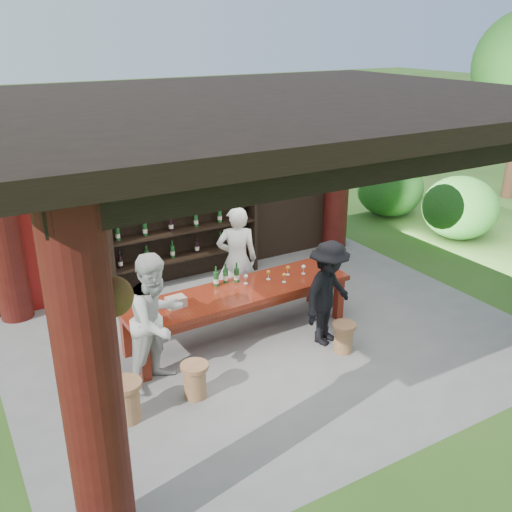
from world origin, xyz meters
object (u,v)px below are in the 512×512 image
tasting_table (239,297)px  napkin_basket (176,302)px  stool_far_left (126,400)px  host (237,260)px  guest_man (328,293)px  stool_near_right (344,337)px  guest_woman (157,321)px  stool_near_left (195,380)px  wine_shelf (183,217)px

tasting_table → napkin_basket: 1.00m
stool_far_left → napkin_basket: 1.60m
tasting_table → host: size_ratio=1.99×
host → guest_man: (0.64, -1.55, -0.10)m
stool_near_right → guest_man: 0.65m
stool_near_right → guest_woman: size_ratio=0.25×
napkin_basket → guest_man: bearing=-20.7°
host → stool_near_left: bearing=73.6°
wine_shelf → tasting_table: 2.29m
guest_man → stool_near_left: bearing=164.6°
wine_shelf → stool_near_left: bearing=-111.8°
stool_near_right → stool_far_left: size_ratio=0.85×
guest_man → napkin_basket: bearing=136.9°
guest_woman → host: bearing=10.2°
tasting_table → guest_man: size_ratio=2.24×
guest_woman → guest_man: bearing=-30.8°
tasting_table → guest_man: (1.02, -0.79, 0.14)m
guest_woman → wine_shelf: bearing=35.4°
napkin_basket → tasting_table: bearing=1.7°
napkin_basket → guest_woman: bearing=-132.8°
stool_near_left → host: bearing=48.9°
stool_near_left → host: size_ratio=0.26×
wine_shelf → tasting_table: wine_shelf is taller
guest_woman → napkin_basket: size_ratio=6.87×
guest_woman → guest_man: size_ratio=1.15×
guest_woman → napkin_basket: (0.47, 0.50, -0.07)m
host → guest_woman: guest_woman is taller
stool_near_right → host: (-0.68, 1.89, 0.64)m
stool_near_right → guest_man: bearing=96.6°
stool_near_left → napkin_basket: bearing=78.4°
stool_near_right → guest_man: size_ratio=0.28×
tasting_table → guest_woman: (-1.45, -0.53, 0.26)m
stool_near_left → stool_near_right: 2.26m
stool_near_right → host: size_ratio=0.25×
wine_shelf → guest_woman: size_ratio=1.54×
stool_far_left → napkin_basket: size_ratio=1.98×
stool_near_right → napkin_basket: size_ratio=1.70×
guest_woman → napkin_basket: 0.69m
stool_near_right → napkin_basket: (-2.05, 1.11, 0.59)m
wine_shelf → stool_near_left: wine_shelf is taller
stool_near_left → guest_man: guest_man is taller
host → guest_woman: 2.24m
stool_near_right → napkin_basket: 2.40m
stool_far_left → guest_man: 3.15m
tasting_table → stool_near_left: size_ratio=7.54×
wine_shelf → stool_near_right: 3.62m
wine_shelf → guest_man: size_ratio=1.77×
guest_man → napkin_basket: 2.15m
host → guest_man: size_ratio=1.13×
tasting_table → napkin_basket: size_ratio=13.40×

